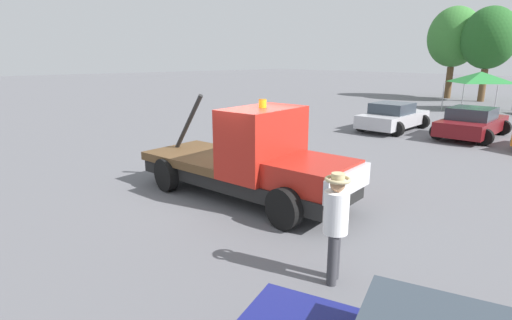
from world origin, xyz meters
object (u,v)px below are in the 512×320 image
tree_center (454,37)px  parked_car_maroon (472,123)px  tow_truck (254,162)px  canopy_tent_green (481,77)px  parked_car_silver (393,117)px  person_near_truck (336,219)px  tree_left (489,38)px

tree_center → parked_car_maroon: bearing=-63.2°
tow_truck → canopy_tent_green: canopy_tent_green is taller
canopy_tent_green → tow_truck: bearing=-81.9°
parked_car_silver → tree_center: tree_center is taller
tow_truck → person_near_truck: size_ratio=3.38×
parked_car_silver → parked_car_maroon: bearing=-78.6°
tow_truck → tree_left: bearing=91.1°
tree_left → tree_center: tree_center is taller
parked_car_maroon → tree_center: (-8.46, 16.76, 4.41)m
person_near_truck → tree_left: (-8.88, 30.10, 3.80)m
canopy_tent_green → tree_center: 8.89m
person_near_truck → parked_car_silver: size_ratio=0.40×
parked_car_maroon → canopy_tent_green: canopy_tent_green is taller
canopy_tent_green → tree_center: size_ratio=0.44×
parked_car_silver → tow_truck: bearing=-170.7°
parked_car_silver → tree_left: (-2.25, 17.10, 4.21)m
tow_truck → tree_center: tree_center is taller
tow_truck → person_near_truck: tow_truck is taller
tow_truck → parked_car_maroon: tow_truck is taller
parked_car_silver → parked_car_maroon: size_ratio=0.95×
parked_car_silver → canopy_tent_green: 11.05m
tow_truck → parked_car_silver: tow_truck is taller
parked_car_maroon → canopy_tent_green: 10.67m
parked_car_maroon → tree_center: tree_center is taller
canopy_tent_green → tree_left: 7.02m
parked_car_maroon → canopy_tent_green: (-3.49, 9.97, 1.53)m
tow_truck → tree_left: size_ratio=0.83×
parked_car_maroon → tree_center: size_ratio=0.62×
canopy_tent_green → tree_center: (-4.96, 6.79, 2.88)m
parked_car_silver → tree_left: bearing=2.3°
person_near_truck → parked_car_silver: bearing=-89.6°
parked_car_maroon → canopy_tent_green: size_ratio=1.42×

